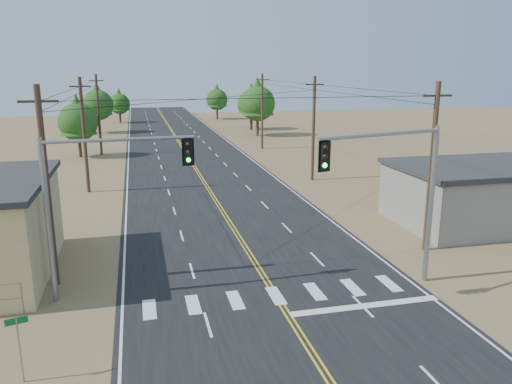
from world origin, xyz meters
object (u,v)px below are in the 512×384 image
object	(u,v)px
building_right	(502,194)
signal_mast_right	(402,182)
street_sign	(19,339)
signal_mast_left	(92,190)

from	to	relation	value
building_right	signal_mast_right	distance (m)	15.91
signal_mast_right	street_sign	distance (m)	17.36
signal_mast_left	signal_mast_right	distance (m)	14.50
signal_mast_left	street_sign	distance (m)	7.78
signal_mast_left	signal_mast_right	size ratio (longest dim) A/B	0.97
building_right	street_sign	world-z (taller)	building_right
building_right	street_sign	size ratio (longest dim) A/B	6.04
signal_mast_left	signal_mast_right	bearing A→B (deg)	-12.55
signal_mast_left	street_sign	size ratio (longest dim) A/B	3.12
signal_mast_right	signal_mast_left	bearing A→B (deg)	155.59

